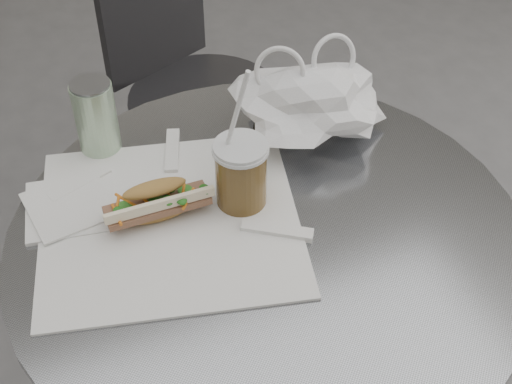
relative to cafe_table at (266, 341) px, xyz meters
name	(u,v)px	position (x,y,z in m)	size (l,w,h in m)	color
cafe_table	(266,341)	(0.00, 0.00, 0.00)	(0.76, 0.76, 0.74)	slate
chair_far	(198,132)	(0.14, 0.76, -0.14)	(0.40, 0.43, 0.72)	#2C2B2E
sandwich_paper	(170,220)	(-0.12, 0.07, 0.28)	(0.38, 0.36, 0.00)	white
banh_mi	(157,202)	(-0.14, 0.09, 0.31)	(0.19, 0.08, 0.06)	#B08642
iced_coffee	(241,173)	(-0.01, 0.07, 0.33)	(0.08, 0.08, 0.24)	brown
sunglasses	(281,120)	(0.12, 0.21, 0.29)	(0.12, 0.05, 0.05)	black
plastic_bag	(311,104)	(0.16, 0.18, 0.33)	(0.23, 0.18, 0.12)	white
napkin_stack	(71,206)	(-0.25, 0.16, 0.28)	(0.15, 0.15, 0.01)	white
drink_can	(96,117)	(-0.18, 0.28, 0.34)	(0.07, 0.07, 0.13)	#5C8E52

